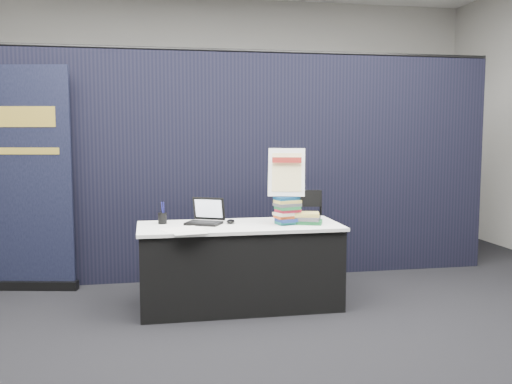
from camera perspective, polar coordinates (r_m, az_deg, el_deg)
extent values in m
plane|color=black|center=(4.75, -0.54, -13.29)|extent=(8.00, 8.00, 0.00)
cube|color=#AFADA6|center=(8.46, -5.43, 7.19)|extent=(8.00, 0.02, 3.50)
cube|color=black|center=(6.08, -3.24, 2.50)|extent=(6.00, 0.08, 2.40)
cube|color=black|center=(5.17, -1.64, -7.53)|extent=(1.76, 0.71, 0.72)
cube|color=white|center=(5.10, -1.65, -3.43)|extent=(1.80, 0.75, 0.03)
cube|color=black|center=(5.12, -5.25, -3.13)|extent=(0.36, 0.33, 0.02)
cube|color=black|center=(5.21, -5.38, -1.70)|extent=(0.29, 0.19, 0.21)
cube|color=silver|center=(5.20, -5.37, -1.71)|extent=(0.24, 0.15, 0.16)
ellipsoid|color=black|center=(5.16, -2.56, -2.96)|extent=(0.11, 0.14, 0.04)
cube|color=white|center=(4.87, -7.45, -3.73)|extent=(0.40, 0.35, 0.00)
cube|color=silver|center=(4.71, -6.70, -4.05)|extent=(0.30, 0.24, 0.00)
cube|color=silver|center=(4.84, -6.30, -3.78)|extent=(0.27, 0.19, 0.00)
cylinder|color=black|center=(5.19, -9.34, -2.62)|extent=(0.09, 0.09, 0.10)
cube|color=#175851|center=(5.11, 3.12, -3.09)|extent=(0.23, 0.20, 0.03)
cube|color=navy|center=(5.11, 3.13, -2.79)|extent=(0.23, 0.20, 0.03)
cube|color=#E0561F|center=(5.10, 3.13, -2.48)|extent=(0.23, 0.20, 0.03)
cube|color=beige|center=(5.10, 3.13, -2.18)|extent=(0.23, 0.20, 0.03)
cube|color=#B31C33|center=(5.10, 3.13, -1.87)|extent=(0.23, 0.20, 0.03)
cube|color=#1A6231|center=(5.09, 3.13, -1.57)|extent=(0.23, 0.20, 0.03)
cube|color=#45454A|center=(5.09, 3.14, -1.26)|extent=(0.23, 0.20, 0.03)
cube|color=#CAB451|center=(5.08, 3.14, -0.95)|extent=(0.23, 0.20, 0.03)
cube|color=navy|center=(5.08, 3.14, -0.65)|extent=(0.23, 0.20, 0.03)
cube|color=#1A6231|center=(5.16, 5.20, -2.99)|extent=(0.28, 0.25, 0.03)
cube|color=#45454A|center=(5.15, 5.20, -2.62)|extent=(0.28, 0.25, 0.03)
cube|color=#CAB451|center=(5.15, 5.20, -2.24)|extent=(0.28, 0.25, 0.03)
cube|color=black|center=(5.06, 3.18, -0.33)|extent=(0.21, 0.07, 0.02)
cylinder|color=black|center=(5.11, 2.01, 1.15)|extent=(0.04, 0.11, 0.31)
cylinder|color=black|center=(5.15, 3.90, 1.18)|extent=(0.04, 0.11, 0.31)
cube|color=silver|center=(5.09, 3.07, 1.99)|extent=(0.35, 0.21, 0.42)
cube|color=beige|center=(5.08, 3.09, 1.98)|extent=(0.28, 0.16, 0.34)
cube|color=maroon|center=(5.07, 3.10, 3.21)|extent=(0.26, 0.09, 0.05)
cube|color=black|center=(6.20, -21.58, -8.67)|extent=(0.94, 0.29, 0.09)
cube|color=black|center=(6.05, -21.93, 1.20)|extent=(0.88, 0.21, 2.22)
cube|color=gold|center=(6.01, -22.19, 6.99)|extent=(0.60, 0.13, 0.20)
cube|color=gold|center=(6.02, -22.07, 3.82)|extent=(0.65, 0.14, 0.07)
cylinder|color=black|center=(5.49, 3.48, -8.07)|extent=(0.02, 0.02, 0.48)
cylinder|color=black|center=(5.60, 7.71, -7.82)|extent=(0.02, 0.02, 0.48)
cylinder|color=black|center=(5.89, 2.46, -7.09)|extent=(0.02, 0.02, 0.48)
cylinder|color=black|center=(5.99, 6.42, -6.88)|extent=(0.02, 0.02, 0.48)
cube|color=black|center=(5.68, 5.04, -4.91)|extent=(0.50, 0.50, 0.04)
cube|color=black|center=(5.82, 4.51, -0.65)|extent=(0.42, 0.09, 0.17)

